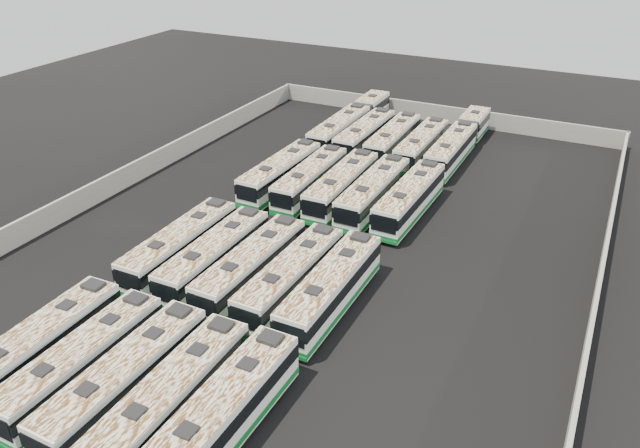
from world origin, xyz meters
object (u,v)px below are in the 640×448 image
at_px(bus_front_far_right, 221,416).
at_px(bus_back_far_left, 351,123).
at_px(bus_midfront_right, 291,278).
at_px(bus_midfront_far_right, 331,289).
at_px(bus_midfront_center, 251,267).
at_px(bus_front_left, 82,362).
at_px(bus_midback_left, 310,179).
at_px(bus_front_center, 126,380).
at_px(bus_midback_far_left, 281,173).
at_px(bus_front_far_left, 38,348).
at_px(bus_midback_far_right, 409,199).
at_px(bus_back_right, 421,146).
at_px(bus_back_center, 393,140).
at_px(bus_midback_center, 342,186).
at_px(bus_front_right, 171,399).
at_px(bus_midback_right, 373,193).
at_px(bus_back_left, 365,136).
at_px(bus_back_far_right, 459,141).
at_px(bus_midfront_far_left, 180,246).
at_px(bus_midfront_left, 215,256).

relative_size(bus_front_far_right, bus_back_far_left, 0.65).
relative_size(bus_front_far_right, bus_midfront_right, 1.03).
xyz_separation_m(bus_front_far_right, bus_midfront_far_right, (0.01, 13.55, -0.01)).
height_order(bus_front_far_right, bus_midfront_center, bus_front_far_right).
relative_size(bus_front_left, bus_midback_left, 0.99).
height_order(bus_front_center, bus_midback_far_left, bus_front_center).
height_order(bus_front_far_left, bus_midback_far_right, bus_midback_far_right).
xyz_separation_m(bus_front_left, bus_back_right, (6.73, 43.37, 0.01)).
bearing_deg(bus_midback_left, bus_back_center, 75.24).
relative_size(bus_midfront_center, bus_midback_center, 0.99).
distance_m(bus_front_right, bus_midback_right, 29.78).
bearing_deg(bus_back_left, bus_midfront_center, -83.09).
bearing_deg(bus_midback_center, bus_front_far_left, -103.63).
bearing_deg(bus_front_far_right, bus_midback_right, 97.07).
bearing_deg(bus_back_far_right, bus_front_far_right, -89.98).
height_order(bus_midback_center, bus_back_right, bus_midback_center).
relative_size(bus_midfront_center, bus_midback_far_right, 0.98).
height_order(bus_front_left, bus_midback_far_left, bus_midback_far_left).
xyz_separation_m(bus_midfront_right, bus_midback_far_left, (-10.12, 16.16, 0.01)).
height_order(bus_midfront_center, bus_back_far_left, bus_back_far_left).
relative_size(bus_front_far_left, bus_midback_center, 0.99).
xyz_separation_m(bus_front_right, bus_back_far_left, (-10.09, 46.99, 0.01)).
xyz_separation_m(bus_front_far_right, bus_midfront_far_left, (-13.27, 13.65, -0.03)).
relative_size(bus_midback_left, bus_midback_center, 0.97).
bearing_deg(bus_midback_left, bus_midfront_far_right, -59.23).
xyz_separation_m(bus_midback_center, bus_back_far_left, (-6.70, 17.13, 0.01)).
relative_size(bus_front_right, bus_midback_far_right, 1.00).
distance_m(bus_front_far_left, bus_midfront_right, 17.18).
distance_m(bus_midfront_far_right, bus_midback_center, 17.46).
distance_m(bus_front_right, bus_back_left, 44.14).
height_order(bus_front_right, bus_midback_right, bus_midback_right).
height_order(bus_front_left, bus_midfront_right, bus_midfront_right).
bearing_deg(bus_midback_left, bus_midback_right, -2.27).
distance_m(bus_midfront_far_left, bus_midback_far_right, 21.02).
bearing_deg(bus_back_right, bus_midfront_far_right, -83.83).
relative_size(bus_front_far_left, bus_midback_left, 1.02).
distance_m(bus_front_far_right, bus_back_far_left, 48.69).
bearing_deg(bus_midback_center, bus_front_left, -97.35).
bearing_deg(bus_front_center, bus_midback_far_left, 103.41).
bearing_deg(bus_midfront_left, bus_back_center, 83.43).
bearing_deg(bus_midback_right, bus_midfront_right, -89.53).
bearing_deg(bus_midfront_far_right, bus_midfront_far_left, 179.45).
xyz_separation_m(bus_front_center, bus_front_right, (3.34, -0.09, 0.01)).
height_order(bus_midfront_far_left, bus_back_far_right, bus_midfront_far_left).
bearing_deg(bus_midfront_far_right, bus_midback_far_right, 89.48).
distance_m(bus_front_left, bus_back_far_left, 46.99).
relative_size(bus_midfront_left, bus_back_right, 1.01).
distance_m(bus_front_right, bus_midfront_right, 13.75).
xyz_separation_m(bus_midfront_far_left, bus_midback_right, (9.92, 15.97, 0.02)).
bearing_deg(bus_front_left, bus_back_far_left, 94.41).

